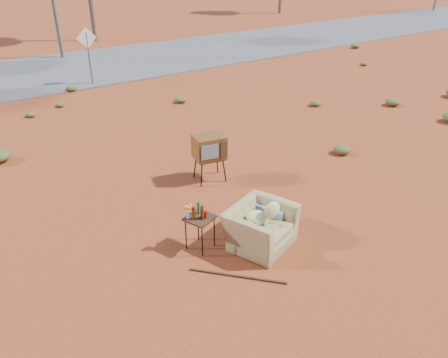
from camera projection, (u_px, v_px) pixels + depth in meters
ground at (249, 247)px, 7.94m from camera, size 140.00×140.00×0.00m
highway at (34, 74)px, 18.77m from camera, size 140.00×7.00×0.04m
armchair at (262, 220)px, 7.87m from camera, size 1.49×1.26×1.01m
tv_unit at (209, 148)px, 9.86m from camera, size 0.78×0.68×1.10m
side_table at (197, 216)px, 7.60m from camera, size 0.58×0.58×0.92m
rusty_bar at (238, 276)px, 7.20m from camera, size 1.13×1.23×0.04m
road_sign at (88, 46)px, 16.67m from camera, size 0.78×0.06×2.19m
scrub_patch at (111, 164)px, 10.64m from camera, size 17.49×8.07×0.33m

